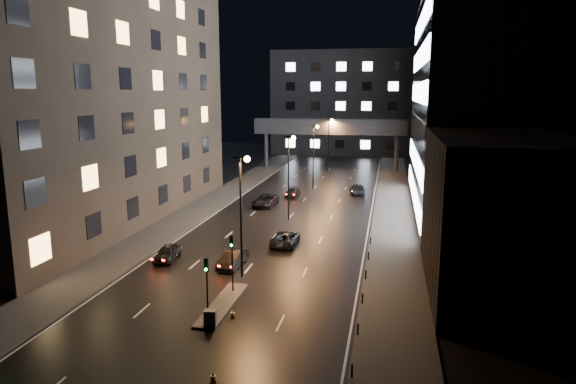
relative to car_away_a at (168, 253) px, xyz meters
name	(u,v)px	position (x,y,z in m)	size (l,w,h in m)	color
ground	(305,199)	(7.87, 29.25, -0.70)	(160.00, 160.00, 0.00)	black
sidewalk_left	(210,203)	(-4.63, 24.25, -0.62)	(5.00, 110.00, 0.15)	#383533
sidewalk_right	(393,211)	(20.37, 24.25, -0.62)	(5.00, 110.00, 0.15)	#383533
building_left	(90,49)	(-14.63, 13.25, 19.30)	(15.00, 48.00, 40.00)	#2D2319
building_right_low	(498,215)	(27.87, -1.75, 5.30)	(10.00, 18.00, 12.00)	black
building_right_glass	(508,29)	(32.87, 25.25, 21.80)	(20.00, 36.00, 45.00)	black
building_far	(343,103)	(7.87, 87.25, 11.80)	(34.00, 14.00, 25.00)	#333335
skybridge	(330,127)	(7.87, 59.25, 7.64)	(30.00, 3.00, 10.00)	#333335
median_island	(223,304)	(8.17, -8.75, -0.62)	(1.60, 8.00, 0.15)	#383533
traffic_signal_near	(232,254)	(8.17, -6.25, 2.39)	(0.28, 0.34, 4.40)	black
traffic_signal_far	(207,279)	(8.17, -11.75, 2.39)	(0.28, 0.34, 4.40)	black
bollard_row	(364,287)	(18.07, -4.25, -0.25)	(0.12, 25.12, 0.90)	black
streetlight_near	(243,201)	(8.03, -2.75, 5.80)	(1.45, 0.50, 10.15)	black
streetlight_mid_a	(290,166)	(8.03, 17.25, 5.80)	(1.45, 0.50, 10.15)	black
streetlight_mid_b	(314,149)	(8.03, 37.25, 5.80)	(1.45, 0.50, 10.15)	black
streetlight_far	(329,138)	(8.03, 57.25, 5.80)	(1.45, 0.50, 10.15)	black
car_away_a	(168,253)	(0.00, 0.00, 0.00)	(1.65, 4.10, 1.40)	black
car_away_b	(233,259)	(6.37, -0.51, 0.03)	(1.53, 4.40, 1.45)	black
car_away_c	(265,200)	(3.35, 23.91, 0.08)	(2.57, 5.57, 1.55)	black
car_away_d	(293,192)	(5.77, 31.02, -0.07)	(1.78, 4.37, 1.27)	black
car_toward_a	(285,238)	(9.62, 6.80, 0.01)	(2.34, 5.08, 1.41)	black
car_toward_b	(357,189)	(15.00, 35.14, 0.05)	(2.11, 5.20, 1.51)	black
utility_cabinet	(210,318)	(8.57, -12.45, 0.01)	(0.76, 0.57, 1.13)	#49494C
cone_a	(213,377)	(10.87, -18.42, -0.41)	(0.39, 0.39, 0.57)	#EE4F0C
cone_b	(233,314)	(9.51, -10.58, -0.42)	(0.35, 0.35, 0.56)	orange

